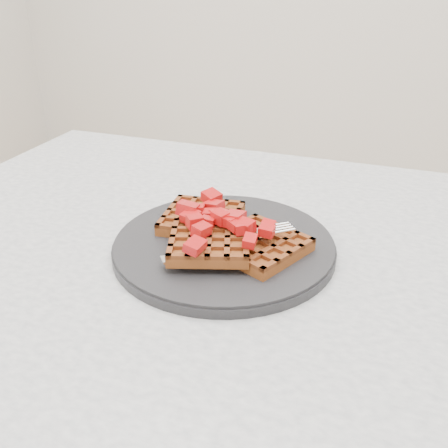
% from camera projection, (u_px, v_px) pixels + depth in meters
% --- Properties ---
extents(table, '(1.20, 0.80, 0.75)m').
position_uv_depth(table, '(283.00, 334.00, 0.69)').
color(table, silver).
rests_on(table, ground).
extents(plate, '(0.29, 0.29, 0.02)m').
position_uv_depth(plate, '(224.00, 245.00, 0.66)').
color(plate, black).
rests_on(plate, table).
extents(waffles, '(0.22, 0.19, 0.03)m').
position_uv_depth(waffles, '(223.00, 234.00, 0.65)').
color(waffles, brown).
rests_on(waffles, plate).
extents(strawberry_pile, '(0.15, 0.15, 0.02)m').
position_uv_depth(strawberry_pile, '(224.00, 214.00, 0.64)').
color(strawberry_pile, '#A40004').
rests_on(strawberry_pile, waffles).
extents(fork, '(0.15, 0.13, 0.02)m').
position_uv_depth(fork, '(238.00, 250.00, 0.62)').
color(fork, silver).
rests_on(fork, plate).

